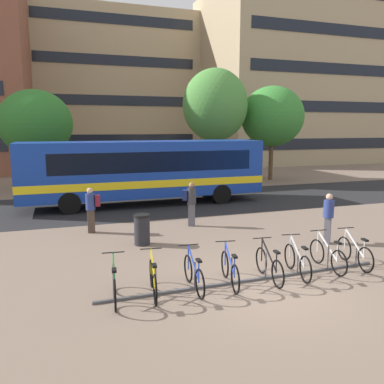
{
  "coord_description": "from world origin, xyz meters",
  "views": [
    {
      "loc": [
        -4.58,
        -7.9,
        3.87
      ],
      "look_at": [
        -0.19,
        5.3,
        1.55
      ],
      "focal_mm": 36.21,
      "sensor_mm": 36.0,
      "label": 1
    }
  ],
  "objects_px": {
    "commuter_navy_pack_1": "(328,215)",
    "parked_bicycle_silver_5": "(297,261)",
    "parked_bicycle_green_0": "(114,285)",
    "street_tree_1": "(36,123)",
    "commuter_navy_pack_0": "(191,201)",
    "street_tree_2": "(272,116)",
    "city_bus": "(143,170)",
    "parked_bicycle_black_4": "(269,266)",
    "parked_bicycle_yellow_1": "(153,280)",
    "street_tree_0": "(215,105)",
    "parked_bicycle_white_6": "(328,256)",
    "parked_bicycle_blue_2": "(194,275)",
    "parked_bicycle_blue_3": "(230,270)",
    "commuter_maroon_pack_2": "(91,207)",
    "parked_bicycle_white_7": "(354,253)",
    "trash_bin": "(142,229)"
  },
  "relations": [
    {
      "from": "commuter_navy_pack_1",
      "to": "parked_bicycle_silver_5",
      "type": "bearing_deg",
      "value": -5.79
    },
    {
      "from": "parked_bicycle_green_0",
      "to": "street_tree_1",
      "type": "bearing_deg",
      "value": 13.71
    },
    {
      "from": "commuter_navy_pack_0",
      "to": "commuter_navy_pack_1",
      "type": "height_order",
      "value": "commuter_navy_pack_0"
    },
    {
      "from": "street_tree_2",
      "to": "commuter_navy_pack_0",
      "type": "bearing_deg",
      "value": -131.6
    },
    {
      "from": "city_bus",
      "to": "parked_bicycle_green_0",
      "type": "bearing_deg",
      "value": 74.32
    },
    {
      "from": "parked_bicycle_black_4",
      "to": "parked_bicycle_silver_5",
      "type": "xyz_separation_m",
      "value": [
        0.87,
        0.05,
        0.0
      ]
    },
    {
      "from": "parked_bicycle_yellow_1",
      "to": "street_tree_0",
      "type": "xyz_separation_m",
      "value": [
        8.28,
        16.98,
        5.0
      ]
    },
    {
      "from": "parked_bicycle_black_4",
      "to": "parked_bicycle_white_6",
      "type": "xyz_separation_m",
      "value": [
        1.92,
        0.18,
        0.0
      ]
    },
    {
      "from": "parked_bicycle_silver_5",
      "to": "parked_bicycle_white_6",
      "type": "distance_m",
      "value": 1.06
    },
    {
      "from": "parked_bicycle_black_4",
      "to": "commuter_navy_pack_1",
      "type": "distance_m",
      "value": 4.18
    },
    {
      "from": "parked_bicycle_white_6",
      "to": "parked_bicycle_blue_2",
      "type": "bearing_deg",
      "value": 95.17
    },
    {
      "from": "parked_bicycle_blue_3",
      "to": "street_tree_0",
      "type": "relative_size",
      "value": 0.22
    },
    {
      "from": "parked_bicycle_black_4",
      "to": "commuter_navy_pack_1",
      "type": "relative_size",
      "value": 1.01
    },
    {
      "from": "city_bus",
      "to": "commuter_maroon_pack_2",
      "type": "distance_m",
      "value": 5.59
    },
    {
      "from": "parked_bicycle_blue_3",
      "to": "street_tree_2",
      "type": "xyz_separation_m",
      "value": [
        10.91,
        17.12,
        4.29
      ]
    },
    {
      "from": "parked_bicycle_blue_3",
      "to": "commuter_navy_pack_1",
      "type": "xyz_separation_m",
      "value": [
        4.56,
        2.19,
        0.61
      ]
    },
    {
      "from": "city_bus",
      "to": "commuter_navy_pack_1",
      "type": "bearing_deg",
      "value": 116.87
    },
    {
      "from": "city_bus",
      "to": "street_tree_1",
      "type": "bearing_deg",
      "value": -54.36
    },
    {
      "from": "parked_bicycle_green_0",
      "to": "parked_bicycle_yellow_1",
      "type": "distance_m",
      "value": 0.89
    },
    {
      "from": "parked_bicycle_yellow_1",
      "to": "street_tree_2",
      "type": "bearing_deg",
      "value": -29.03
    },
    {
      "from": "parked_bicycle_silver_5",
      "to": "street_tree_1",
      "type": "xyz_separation_m",
      "value": [
        -7.26,
        18.01,
        3.75
      ]
    },
    {
      "from": "parked_bicycle_silver_5",
      "to": "street_tree_2",
      "type": "relative_size",
      "value": 0.25
    },
    {
      "from": "parked_bicycle_silver_5",
      "to": "parked_bicycle_black_4",
      "type": "bearing_deg",
      "value": 103.23
    },
    {
      "from": "parked_bicycle_white_7",
      "to": "commuter_navy_pack_0",
      "type": "height_order",
      "value": "commuter_navy_pack_0"
    },
    {
      "from": "parked_bicycle_blue_3",
      "to": "parked_bicycle_white_6",
      "type": "xyz_separation_m",
      "value": [
        2.99,
        0.14,
        0.0
      ]
    },
    {
      "from": "parked_bicycle_blue_3",
      "to": "street_tree_2",
      "type": "bearing_deg",
      "value": -23.23
    },
    {
      "from": "parked_bicycle_white_7",
      "to": "parked_bicycle_blue_2",
      "type": "bearing_deg",
      "value": 98.86
    },
    {
      "from": "trash_bin",
      "to": "street_tree_1",
      "type": "height_order",
      "value": "street_tree_1"
    },
    {
      "from": "parked_bicycle_yellow_1",
      "to": "parked_bicycle_blue_2",
      "type": "xyz_separation_m",
      "value": [
        1.0,
        0.0,
        0.0
      ]
    },
    {
      "from": "trash_bin",
      "to": "street_tree_2",
      "type": "relative_size",
      "value": 0.15
    },
    {
      "from": "parked_bicycle_silver_5",
      "to": "street_tree_0",
      "type": "relative_size",
      "value": 0.22
    },
    {
      "from": "parked_bicycle_green_0",
      "to": "parked_bicycle_blue_3",
      "type": "relative_size",
      "value": 1.01
    },
    {
      "from": "parked_bicycle_yellow_1",
      "to": "commuter_navy_pack_1",
      "type": "xyz_separation_m",
      "value": [
        6.51,
        2.2,
        0.61
      ]
    },
    {
      "from": "parked_bicycle_white_7",
      "to": "street_tree_2",
      "type": "distance_m",
      "value": 18.89
    },
    {
      "from": "parked_bicycle_silver_5",
      "to": "parked_bicycle_white_6",
      "type": "height_order",
      "value": "same"
    },
    {
      "from": "parked_bicycle_blue_3",
      "to": "street_tree_0",
      "type": "xyz_separation_m",
      "value": [
        6.33,
        16.97,
        5.0
      ]
    },
    {
      "from": "commuter_navy_pack_0",
      "to": "commuter_maroon_pack_2",
      "type": "xyz_separation_m",
      "value": [
        -3.79,
        0.24,
        -0.04
      ]
    },
    {
      "from": "commuter_maroon_pack_2",
      "to": "street_tree_2",
      "type": "xyz_separation_m",
      "value": [
        13.79,
        11.01,
        3.7
      ]
    },
    {
      "from": "parked_bicycle_blue_2",
      "to": "parked_bicycle_white_6",
      "type": "relative_size",
      "value": 1.0
    },
    {
      "from": "trash_bin",
      "to": "commuter_maroon_pack_2",
      "type": "bearing_deg",
      "value": 125.24
    },
    {
      "from": "parked_bicycle_yellow_1",
      "to": "street_tree_2",
      "type": "relative_size",
      "value": 0.25
    },
    {
      "from": "parked_bicycle_yellow_1",
      "to": "commuter_maroon_pack_2",
      "type": "height_order",
      "value": "commuter_maroon_pack_2"
    },
    {
      "from": "parked_bicycle_yellow_1",
      "to": "parked_bicycle_blue_2",
      "type": "bearing_deg",
      "value": -82.14
    },
    {
      "from": "parked_bicycle_silver_5",
      "to": "street_tree_0",
      "type": "distance_m",
      "value": 18.22
    },
    {
      "from": "parked_bicycle_green_0",
      "to": "parked_bicycle_silver_5",
      "type": "height_order",
      "value": "same"
    },
    {
      "from": "city_bus",
      "to": "parked_bicycle_black_4",
      "type": "relative_size",
      "value": 7.01
    },
    {
      "from": "parked_bicycle_black_4",
      "to": "trash_bin",
      "type": "bearing_deg",
      "value": 37.03
    },
    {
      "from": "parked_bicycle_white_7",
      "to": "trash_bin",
      "type": "height_order",
      "value": "trash_bin"
    },
    {
      "from": "trash_bin",
      "to": "city_bus",
      "type": "bearing_deg",
      "value": 78.06
    },
    {
      "from": "commuter_navy_pack_1",
      "to": "parked_bicycle_yellow_1",
      "type": "bearing_deg",
      "value": -26.88
    }
  ]
}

